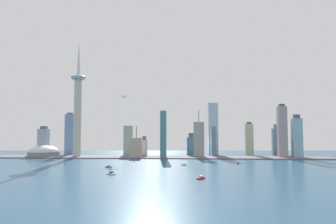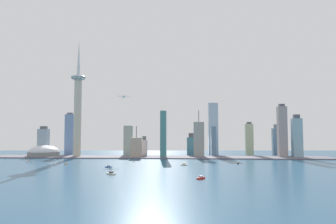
% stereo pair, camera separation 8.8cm
% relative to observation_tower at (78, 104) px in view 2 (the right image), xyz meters
% --- Properties ---
extents(ground_plane, '(6000.00, 6000.00, 0.00)m').
position_rel_observation_tower_xyz_m(ground_plane, '(202.61, -429.19, -130.94)').
color(ground_plane, navy).
extents(waterfront_pier, '(824.24, 76.68, 2.30)m').
position_rel_observation_tower_xyz_m(waterfront_pier, '(202.61, -6.93, -129.79)').
color(waterfront_pier, slate).
rests_on(waterfront_pier, ground).
extents(observation_tower, '(36.68, 36.68, 296.07)m').
position_rel_observation_tower_xyz_m(observation_tower, '(0.00, 0.00, 0.00)').
color(observation_tower, beige).
rests_on(observation_tower, ground).
extents(stadium_dome, '(76.50, 76.50, 31.89)m').
position_rel_observation_tower_xyz_m(stadium_dome, '(-86.40, 4.05, -120.43)').
color(stadium_dome, gray).
rests_on(stadium_dome, ground).
extents(skyscraper_0, '(25.50, 27.25, 140.91)m').
position_rel_observation_tower_xyz_m(skyscraper_0, '(345.21, 94.32, -60.49)').
color(skyscraper_0, '#A1B6CB').
rests_on(skyscraper_0, ground).
extents(skyscraper_1, '(13.47, 21.64, 51.10)m').
position_rel_observation_tower_xyz_m(skyscraper_1, '(162.23, 44.59, -108.29)').
color(skyscraper_1, beige).
rests_on(skyscraper_1, ground).
extents(skyscraper_2, '(23.69, 18.02, 58.93)m').
position_rel_observation_tower_xyz_m(skyscraper_2, '(285.01, 65.58, -104.81)').
color(skyscraper_2, '#427383').
rests_on(skyscraper_2, ground).
extents(skyscraper_3, '(23.05, 13.58, 113.74)m').
position_rel_observation_tower_xyz_m(skyscraper_3, '(-41.80, 57.70, -75.59)').
color(skyscraper_3, '#617EAB').
rests_on(skyscraper_3, ground).
extents(skyscraper_4, '(13.96, 23.28, 112.23)m').
position_rel_observation_tower_xyz_m(skyscraper_4, '(216.78, -21.28, -74.83)').
color(skyscraper_4, '#3F7A7A').
rests_on(skyscraper_4, ground).
extents(skyscraper_5, '(12.08, 24.63, 75.88)m').
position_rel_observation_tower_xyz_m(skyscraper_5, '(340.64, 39.73, -93.00)').
color(skyscraper_5, slate).
rests_on(skyscraper_5, ground).
extents(skyscraper_6, '(20.16, 12.31, 88.69)m').
position_rel_observation_tower_xyz_m(skyscraper_6, '(441.34, 86.78, -88.24)').
color(skyscraper_6, '#B1B78C').
rests_on(skyscraper_6, ground).
extents(skyscraper_7, '(23.85, 19.17, 75.63)m').
position_rel_observation_tower_xyz_m(skyscraper_7, '(149.81, -8.81, -106.67)').
color(skyscraper_7, tan).
rests_on(skyscraper_7, ground).
extents(skyscraper_8, '(26.38, 15.88, 81.93)m').
position_rel_observation_tower_xyz_m(skyscraper_8, '(512.85, 76.46, -93.21)').
color(skyscraper_8, slate).
rests_on(skyscraper_8, ground).
extents(skyscraper_9, '(21.49, 18.05, 78.36)m').
position_rel_observation_tower_xyz_m(skyscraper_9, '(116.85, 59.49, -91.76)').
color(skyscraper_9, '#93A093').
rests_on(skyscraper_9, ground).
extents(skyscraper_10, '(25.63, 12.10, 115.15)m').
position_rel_observation_tower_xyz_m(skyscraper_10, '(302.34, 10.00, -87.50)').
color(skyscraper_10, '#999A92').
rests_on(skyscraper_10, ground).
extents(skyscraper_11, '(22.64, 17.45, 104.11)m').
position_rel_observation_tower_xyz_m(skyscraper_11, '(538.37, 7.03, -81.83)').
color(skyscraper_11, '#85ACBB').
rests_on(skyscraper_11, ground).
extents(skyscraper_12, '(20.61, 18.09, 129.99)m').
position_rel_observation_tower_xyz_m(skyscraper_12, '(503.38, 6.35, -67.90)').
color(skyscraper_12, gray).
rests_on(skyscraper_12, ground).
extents(skyscraper_13, '(23.72, 22.66, 76.89)m').
position_rel_observation_tower_xyz_m(skyscraper_13, '(-102.48, 34.48, -94.76)').
color(skyscraper_13, '#8EA1AF').
rests_on(skyscraper_13, ground).
extents(boat_0, '(7.61, 6.31, 4.70)m').
position_rel_observation_tower_xyz_m(boat_0, '(-56.38, -126.13, -129.22)').
color(boat_0, white).
rests_on(boat_0, ground).
extents(boat_1, '(11.88, 15.08, 4.32)m').
position_rel_observation_tower_xyz_m(boat_1, '(288.69, -331.17, -129.33)').
color(boat_1, red).
rests_on(boat_1, ground).
extents(boat_2, '(12.53, 3.63, 4.62)m').
position_rel_observation_tower_xyz_m(boat_2, '(265.92, -171.19, -129.26)').
color(boat_2, beige).
rests_on(boat_2, ground).
extents(boat_3, '(15.22, 14.32, 4.84)m').
position_rel_observation_tower_xyz_m(boat_3, '(158.79, -295.99, -129.17)').
color(boat_3, beige).
rests_on(boat_3, ground).
extents(boat_4, '(5.39, 11.43, 10.57)m').
position_rel_observation_tower_xyz_m(boat_4, '(371.18, -138.19, -129.57)').
color(boat_4, black).
rests_on(boat_4, ground).
extents(boat_6, '(7.70, 7.21, 4.42)m').
position_rel_observation_tower_xyz_m(boat_6, '(40.13, -168.06, -129.29)').
color(boat_6, beige).
rests_on(boat_6, ground).
extents(boat_7, '(12.65, 5.25, 4.25)m').
position_rel_observation_tower_xyz_m(boat_7, '(132.66, -208.03, -129.42)').
color(boat_7, navy).
rests_on(boat_7, ground).
extents(airplane, '(29.27, 30.31, 8.42)m').
position_rel_observation_tower_xyz_m(airplane, '(117.42, -1.93, 18.31)').
color(airplane, '#ABC6C5').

